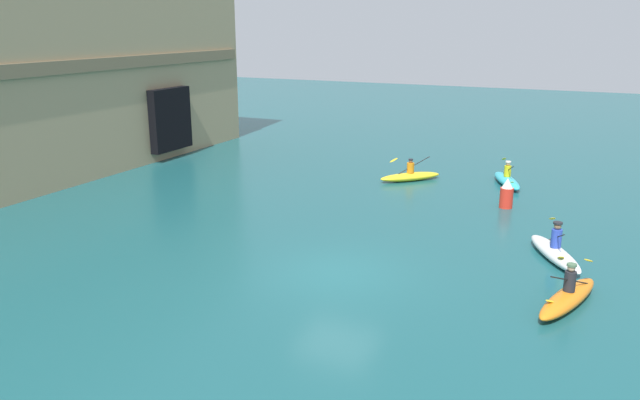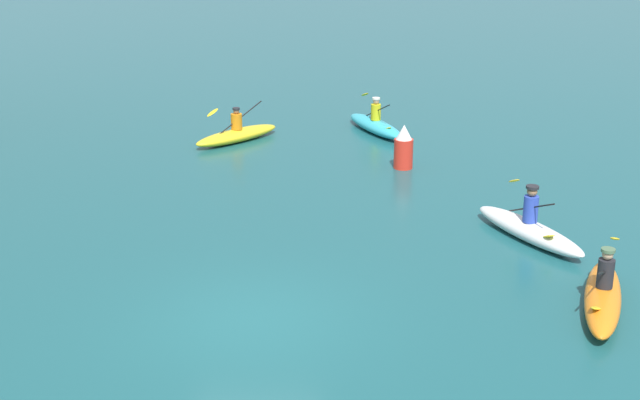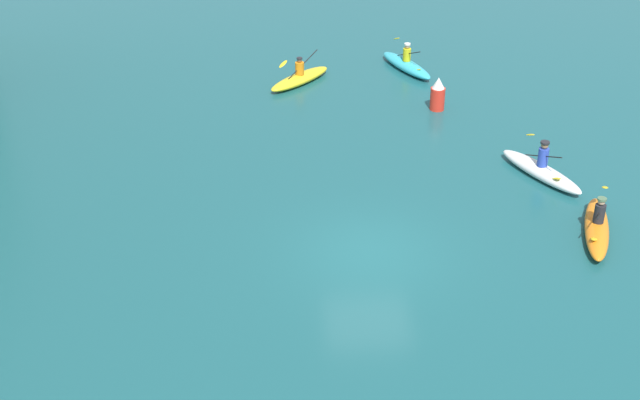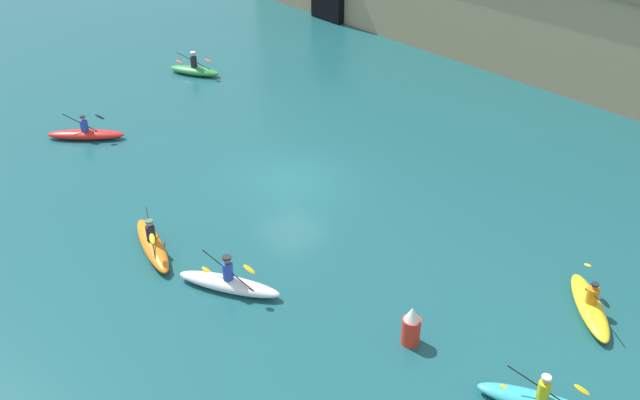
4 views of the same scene
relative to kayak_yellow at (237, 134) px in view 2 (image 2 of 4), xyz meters
The scene contains 6 objects.
ground_plane 12.22m from the kayak_yellow, behind, with size 120.00×120.00×0.00m, color #195156.
kayak_yellow is the anchor object (origin of this frame).
kayak_orange 14.13m from the kayak_yellow, 145.33° to the right, with size 3.47×1.64×1.21m.
kayak_cyan 4.53m from the kayak_yellow, 75.49° to the right, with size 3.24×2.05×1.18m.
kayak_white 11.00m from the kayak_yellow, 137.87° to the right, with size 3.32×2.26×1.28m.
marker_buoy 5.70m from the kayak_yellow, 118.95° to the right, with size 0.54×0.54×1.26m.
Camera 2 is at (-14.73, -1.38, 7.51)m, focal length 50.00 mm.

